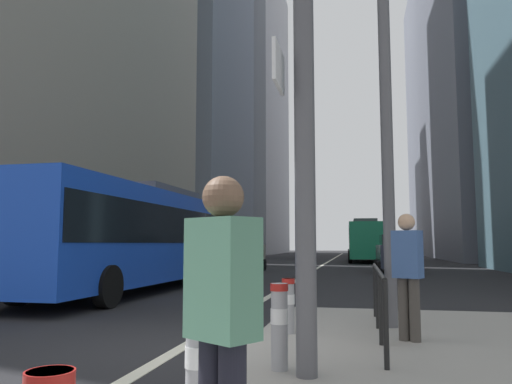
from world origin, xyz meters
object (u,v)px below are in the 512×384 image
object	(u,v)px
city_bus_red_distant	(366,241)
pedestrian_far	(408,269)
pedestrian_waiting	(222,317)
bollard_right	(279,322)
street_lamp_post	(384,23)
car_oncoming_mid	(241,253)
city_bus_blue_oncoming	(133,233)
bollard_back	(288,303)
traffic_signal_gantry	(98,19)
car_receding_near	(396,253)
bollard_left	(198,364)
city_bus_red_receding	(365,239)

from	to	relation	value
city_bus_red_distant	pedestrian_far	world-z (taller)	city_bus_red_distant
pedestrian_waiting	bollard_right	bearing A→B (deg)	92.79
street_lamp_post	car_oncoming_mid	bearing A→B (deg)	110.77
city_bus_blue_oncoming	bollard_back	bearing A→B (deg)	-49.70
city_bus_blue_oncoming	traffic_signal_gantry	distance (m)	10.34
car_oncoming_mid	street_lamp_post	size ratio (longest dim) A/B	0.53
car_receding_near	pedestrian_waiting	xyz separation A→B (m)	(-2.54, -23.94, 0.12)
city_bus_blue_oncoming	bollard_right	xyz separation A→B (m)	(6.04, -9.07, -1.18)
car_oncoming_mid	bollard_left	distance (m)	23.16
street_lamp_post	pedestrian_far	world-z (taller)	street_lamp_post
city_bus_red_distant	pedestrian_far	distance (m)	54.57
city_bus_blue_oncoming	bollard_back	world-z (taller)	city_bus_blue_oncoming
car_receding_near	pedestrian_waiting	world-z (taller)	car_receding_near
city_bus_blue_oncoming	city_bus_red_receding	xyz separation A→B (m)	(7.32, 27.63, -0.00)
street_lamp_post	pedestrian_waiting	xyz separation A→B (m)	(-1.22, -5.90, -4.18)
traffic_signal_gantry	pedestrian_waiting	size ratio (longest dim) A/B	4.19
car_oncoming_mid	car_receding_near	size ratio (longest dim) A/B	0.96
car_receding_near	bollard_right	bearing A→B (deg)	-97.23
bollard_right	pedestrian_waiting	distance (m)	2.85
city_bus_red_receding	city_bus_red_distant	distance (m)	19.81
bollard_back	city_bus_red_distant	bearing A→B (deg)	88.08
traffic_signal_gantry	bollard_left	size ratio (longest dim) A/B	8.48
pedestrian_far	traffic_signal_gantry	bearing A→B (deg)	-149.41
city_bus_blue_oncoming	pedestrian_far	size ratio (longest dim) A/B	6.42
bollard_back	city_bus_red_receding	bearing A→B (deg)	87.52
car_oncoming_mid	street_lamp_post	distance (m)	19.37
car_oncoming_mid	bollard_back	world-z (taller)	car_oncoming_mid
city_bus_red_receding	car_receding_near	bearing A→B (deg)	-84.89
bollard_back	bollard_left	bearing A→B (deg)	-91.43
city_bus_blue_oncoming	car_oncoming_mid	world-z (taller)	city_bus_blue_oncoming
street_lamp_post	bollard_left	bearing A→B (deg)	-108.61
pedestrian_waiting	pedestrian_far	size ratio (longest dim) A/B	0.97
city_bus_blue_oncoming	bollard_back	distance (m)	9.09
city_bus_red_distant	car_receding_near	size ratio (longest dim) A/B	2.63
car_receding_near	bollard_back	bearing A→B (deg)	-98.67
city_bus_blue_oncoming	car_receding_near	bearing A→B (deg)	54.14
traffic_signal_gantry	bollard_right	xyz separation A→B (m)	(2.14, 0.23, -3.51)
car_receding_near	bollard_left	distance (m)	23.18
city_bus_red_receding	bollard_left	xyz separation A→B (m)	(-1.60, -38.56, -1.21)
city_bus_red_distant	car_receding_near	distance (m)	35.40
car_oncoming_mid	bollard_left	xyz separation A→B (m)	(5.03, -22.61, -0.37)
city_bus_blue_oncoming	street_lamp_post	size ratio (longest dim) A/B	1.42
car_oncoming_mid	bollard_right	size ratio (longest dim) A/B	4.61
city_bus_blue_oncoming	bollard_right	size ratio (longest dim) A/B	12.39
car_oncoming_mid	pedestrian_waiting	bearing A→B (deg)	-76.90
city_bus_red_distant	car_oncoming_mid	bearing A→B (deg)	-101.01
pedestrian_waiting	city_bus_blue_oncoming	bearing A→B (deg)	117.46
car_receding_near	bollard_back	size ratio (longest dim) A/B	5.37
city_bus_blue_oncoming	city_bus_red_distant	bearing A→B (deg)	80.84
city_bus_red_distant	bollard_left	distance (m)	58.40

